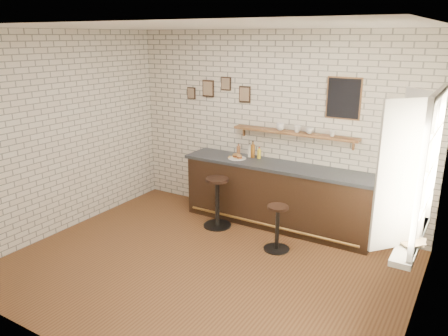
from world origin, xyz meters
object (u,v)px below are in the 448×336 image
Objects in this scene: shelf_cup_c at (310,131)px; shelf_cup_a at (280,127)px; ciabatta_sandwich at (238,156)px; bitters_bottle_amber at (253,151)px; book_lower at (407,240)px; condiment_bottle_yellow at (259,154)px; sandwich_plate at (237,158)px; shelf_cup_d at (332,133)px; bar_stool_left at (217,201)px; bar_counter at (277,195)px; bar_stool_right at (277,226)px; book_upper at (407,240)px; bitters_bottle_white at (250,152)px; bitters_bottle_brown at (238,150)px; shelf_cup_b at (297,129)px.

shelf_cup_a is at bearing 103.43° from shelf_cup_c.
ciabatta_sandwich is at bearing -169.24° from shelf_cup_a.
bitters_bottle_amber reaches higher than book_lower.
ciabatta_sandwich is at bearing -146.96° from condiment_bottle_yellow.
shelf_cup_a reaches higher than bitters_bottle_amber.
book_lower is at bearing -28.31° from sandwich_plate.
shelf_cup_c is at bearing 171.85° from shelf_cup_d.
bar_stool_left is (-0.26, -0.67, -0.69)m from bitters_bottle_amber.
bar_stool_left is 3.54× the size of book_lower.
shelf_cup_c is (0.40, 0.20, 1.04)m from bar_counter.
shelf_cup_a is (0.63, 0.24, 0.54)m from sandwich_plate.
bar_counter reaches higher than bar_stool_right.
shelf_cup_d reaches higher than condiment_bottle_yellow.
book_lower is (2.20, -1.77, -0.61)m from shelf_cup_a.
book_upper is (1.38, -1.80, -0.58)m from shelf_cup_d.
bar_stool_left is 3.15m from book_upper.
condiment_bottle_yellow is at bearing -0.00° from bitters_bottle_white.
bar_stool_left is at bearing -107.11° from bitters_bottle_white.
book_lower is at bearing -49.12° from shelf_cup_a.
bar_stool_right is at bearing -34.20° from sandwich_plate.
ciabatta_sandwich is at bearing -64.43° from bitters_bottle_brown.
sandwich_plate reaches higher than bar_stool_left.
bar_stool_left is (-0.08, -0.48, -0.59)m from sandwich_plate.
sandwich_plate is 0.04m from ciabatta_sandwich.
shelf_cup_a reaches higher than sandwich_plate.
bitters_bottle_brown is (-0.09, 0.19, 0.04)m from ciabatta_sandwich.
bitters_bottle_amber is at bearing 144.51° from book_lower.
bar_counter is 13.67× the size of bitters_bottle_white.
bitters_bottle_white is at bearing 174.06° from shelf_cup_d.
bitters_bottle_amber is at bearing -171.15° from book_upper.
bar_stool_right is at bearing 153.00° from book_lower.
bitters_bottle_amber is (-0.52, 0.15, 0.62)m from bar_counter.
book_upper is (2.91, -1.75, -0.13)m from bitters_bottle_brown.
shelf_cup_b reaches higher than condiment_bottle_yellow.
bitters_bottle_amber is 3.06× the size of shelf_cup_d.
bar_stool_right is 3.05× the size of book_upper.
bar_counter is at bearing 33.40° from bar_stool_left.
book_lower is (2.70, -1.71, -0.16)m from bitters_bottle_white.
condiment_bottle_yellow reaches higher than bar_stool_left.
bitters_bottle_white reaches higher than ciabatta_sandwich.
bitters_bottle_brown is at bearing 169.24° from bar_counter.
shelf_cup_d reaches higher than bar_counter.
shelf_cup_a reaches higher than bar_stool_left.
bar_stool_right is at bearing -64.97° from bar_counter.
shelf_cup_d reaches higher than bitters_bottle_white.
book_upper is at bearing -28.91° from sandwich_plate.
shelf_cup_a is at bearing 114.28° from bar_stool_right.
shelf_cup_b reaches higher than shelf_cup_d.
shelf_cup_b is (0.20, 0.20, 1.04)m from bar_counter.
bar_stool_left is at bearing 157.65° from book_lower.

